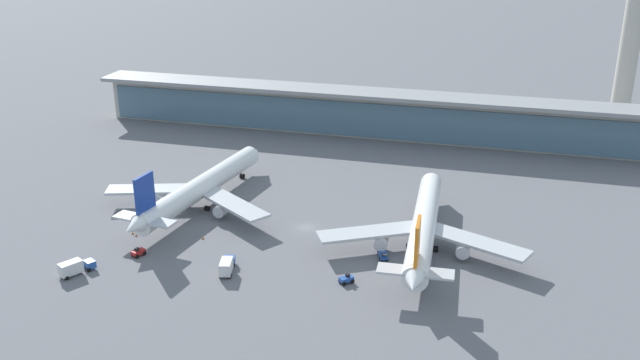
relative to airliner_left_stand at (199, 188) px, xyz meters
The scene contains 14 objects.
ground_plane 29.85m from the airliner_left_stand, ahead, with size 1200.00×1200.00×0.00m, color slate.
airliner_left_stand is the anchor object (origin of this frame).
airliner_centre_stand 57.22m from the airliner_left_stand, ahead, with size 45.92×59.79×15.92m.
service_truck_near_nose_blue 52.08m from the airliner_left_stand, 31.89° to the right, with size 3.24×3.21×2.05m.
service_truck_under_wing_red 28.27m from the airliner_left_stand, 93.77° to the right, with size 2.71×3.30×2.05m.
service_truck_mid_apron_blue 51.45m from the airliner_left_stand, 16.66° to the right, with size 3.35×6.89×2.70m.
service_truck_by_tail_blue 40.16m from the airliner_left_stand, 104.93° to the right, with size 5.68×7.46×3.10m.
service_truck_on_taxiway_white 62.30m from the airliner_left_stand, 21.05° to the right, with size 1.95×6.81×2.70m.
service_truck_at_far_stand_blue 35.65m from the airliner_left_stand, 56.89° to the right, with size 3.92×7.63×3.10m.
terminal_building 73.88m from the airliner_left_stand, 66.83° to the left, with size 184.40×12.80×15.20m.
control_tower 152.35m from the airliner_left_stand, 43.02° to the left, with size 12.00×12.00×67.33m.
safety_cone_alpha 19.11m from the airliner_left_stand, 63.97° to the right, with size 0.62×0.62×0.70m.
safety_cone_bravo 21.17m from the airliner_left_stand, 110.40° to the right, with size 0.62×0.62×0.70m.
safety_cone_charlie 20.99m from the airliner_left_stand, 114.53° to the right, with size 0.62×0.62×0.70m.
Camera 1 is at (42.37, -142.82, 70.81)m, focal length 39.40 mm.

